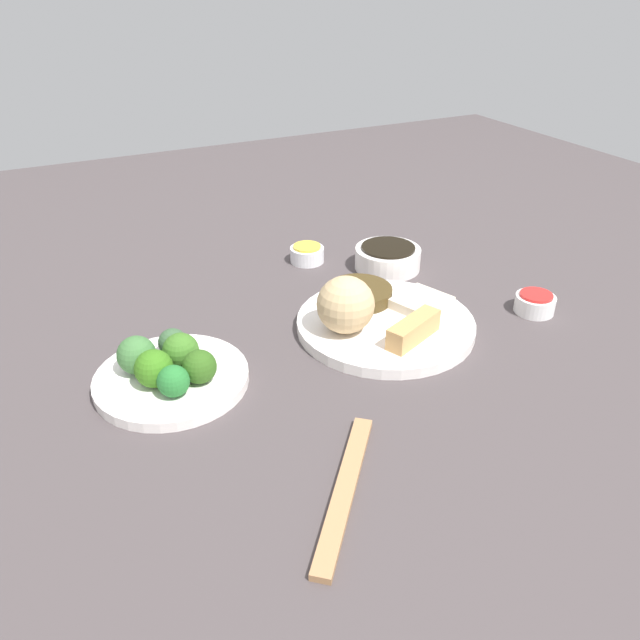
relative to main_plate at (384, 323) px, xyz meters
name	(u,v)px	position (x,y,z in m)	size (l,w,h in m)	color
tabletop	(353,343)	(-0.05, 0.00, -0.02)	(2.20, 2.20, 0.02)	#453D3E
main_plate	(384,323)	(0.00, 0.00, 0.00)	(0.26, 0.26, 0.02)	white
rice_scoop	(346,305)	(-0.07, 0.00, 0.05)	(0.08, 0.08, 0.08)	tan
spring_roll	(414,330)	(0.00, -0.07, 0.02)	(0.09, 0.03, 0.03)	tan
crab_rangoon_wonton	(421,303)	(0.07, 0.00, 0.02)	(0.07, 0.07, 0.01)	beige
stir_fry_heap	(359,294)	(0.00, 0.07, 0.02)	(0.10, 0.10, 0.02)	#443518
broccoli_plate	(172,379)	(-0.31, 0.00, 0.00)	(0.19, 0.19, 0.01)	white
broccoli_floret_0	(181,351)	(-0.29, 0.01, 0.03)	(0.05, 0.05, 0.05)	#3A6D23
broccoli_floret_1	(137,355)	(-0.35, 0.03, 0.03)	(0.05, 0.05, 0.05)	#3C6E37
broccoli_floret_2	(154,369)	(-0.33, -0.01, 0.03)	(0.05, 0.05, 0.05)	#367019
broccoli_floret_3	(173,381)	(-0.32, -0.04, 0.03)	(0.04, 0.04, 0.04)	#256F2E
broccoli_floret_4	(173,343)	(-0.30, 0.04, 0.02)	(0.04, 0.04, 0.04)	#375836
broccoli_floret_5	(199,367)	(-0.28, -0.03, 0.03)	(0.04, 0.04, 0.04)	#2E5819
soy_sauce_bowl	(388,258)	(0.11, 0.17, 0.01)	(0.11, 0.11, 0.04)	white
soy_sauce_bowl_liquid	(388,248)	(0.11, 0.17, 0.03)	(0.09, 0.09, 0.00)	black
sauce_ramekin_sweet_and_sour	(535,304)	(0.23, -0.06, 0.01)	(0.06, 0.06, 0.03)	white
sauce_ramekin_sweet_and_sour_liquid	(537,295)	(0.23, -0.06, 0.02)	(0.05, 0.05, 0.00)	red
sauce_ramekin_hot_mustard	(307,255)	(0.00, 0.26, 0.01)	(0.06, 0.06, 0.03)	white
sauce_ramekin_hot_mustard_liquid	(307,247)	(0.00, 0.26, 0.02)	(0.05, 0.05, 0.00)	yellow
chopsticks_pair	(345,489)	(-0.20, -0.26, 0.00)	(0.22, 0.02, 0.01)	#AA7B50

